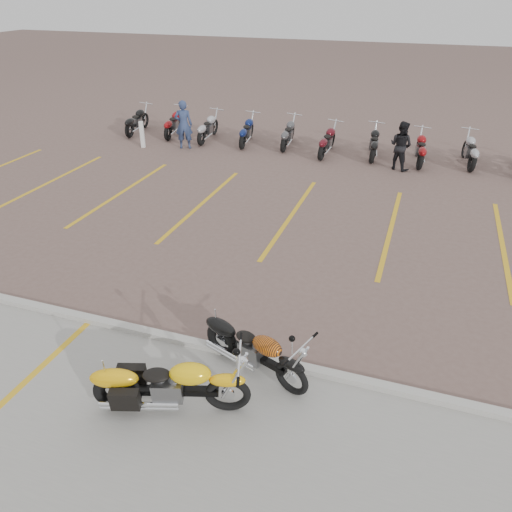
{
  "coord_description": "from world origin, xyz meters",
  "views": [
    {
      "loc": [
        3.23,
        -8.25,
        5.72
      ],
      "look_at": [
        0.28,
        0.22,
        0.75
      ],
      "focal_mm": 35.0,
      "sensor_mm": 36.0,
      "label": 1
    }
  ],
  "objects_px": {
    "flame_cruiser": "(253,351)",
    "bollard": "(142,134)",
    "person_b": "(401,146)",
    "person_a": "(184,125)",
    "yellow_cruiser": "(168,385)"
  },
  "relations": [
    {
      "from": "person_b",
      "to": "bollard",
      "type": "relative_size",
      "value": 1.65
    },
    {
      "from": "yellow_cruiser",
      "to": "flame_cruiser",
      "type": "distance_m",
      "value": 1.51
    },
    {
      "from": "yellow_cruiser",
      "to": "person_a",
      "type": "relative_size",
      "value": 1.25
    },
    {
      "from": "person_a",
      "to": "flame_cruiser",
      "type": "bearing_deg",
      "value": 100.99
    },
    {
      "from": "yellow_cruiser",
      "to": "person_b",
      "type": "bearing_deg",
      "value": 62.01
    },
    {
      "from": "flame_cruiser",
      "to": "bollard",
      "type": "distance_m",
      "value": 13.51
    },
    {
      "from": "yellow_cruiser",
      "to": "person_a",
      "type": "height_order",
      "value": "person_a"
    },
    {
      "from": "flame_cruiser",
      "to": "person_b",
      "type": "xyz_separation_m",
      "value": [
        1.32,
        11.25,
        0.39
      ]
    },
    {
      "from": "yellow_cruiser",
      "to": "bollard",
      "type": "xyz_separation_m",
      "value": [
        -7.42,
        11.85,
        0.02
      ]
    },
    {
      "from": "yellow_cruiser",
      "to": "person_a",
      "type": "bearing_deg",
      "value": 97.51
    },
    {
      "from": "person_a",
      "to": "person_b",
      "type": "bearing_deg",
      "value": 161.04
    },
    {
      "from": "bollard",
      "to": "person_a",
      "type": "bearing_deg",
      "value": 15.06
    },
    {
      "from": "flame_cruiser",
      "to": "person_b",
      "type": "bearing_deg",
      "value": 103.7
    },
    {
      "from": "flame_cruiser",
      "to": "person_b",
      "type": "distance_m",
      "value": 11.34
    },
    {
      "from": "bollard",
      "to": "yellow_cruiser",
      "type": "bearing_deg",
      "value": -57.94
    }
  ]
}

